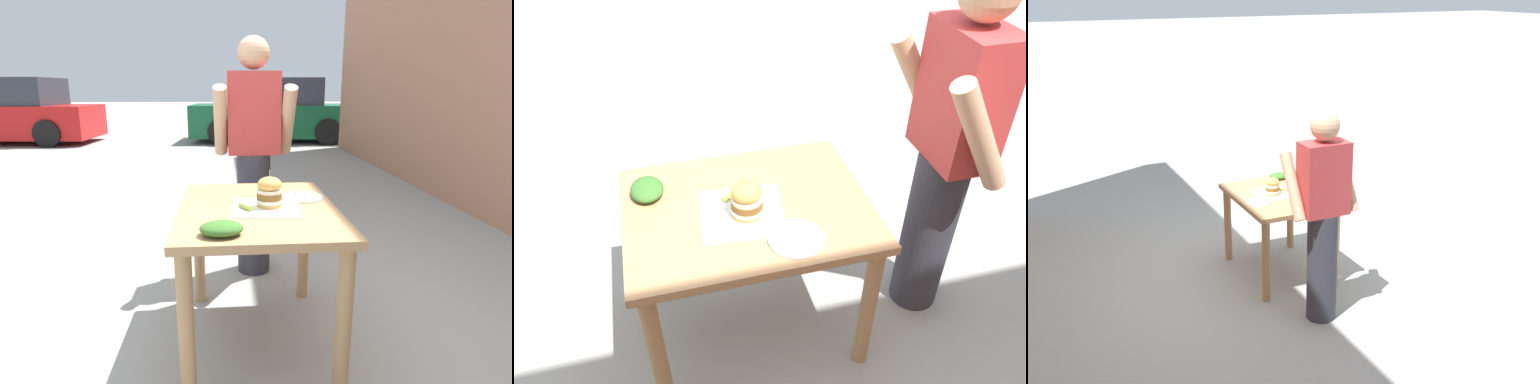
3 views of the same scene
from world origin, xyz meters
TOP-DOWN VIEW (x-y plane):
  - ground_plane at (0.00, 0.00)m, footprint 80.00×80.00m
  - patio_table at (0.00, 0.00)m, footprint 0.79×1.02m
  - serving_paper at (0.04, -0.03)m, footprint 0.37×0.37m
  - sandwich at (0.06, -0.01)m, footprint 0.13×0.13m
  - pickle_spear at (-0.06, -0.06)m, footprint 0.07×0.09m
  - side_plate_with_forks at (0.25, 0.14)m, footprint 0.22×0.22m
  - side_salad at (-0.18, -0.39)m, footprint 0.18×0.14m
  - diner_across_table at (0.04, 0.88)m, footprint 0.55×0.35m
  - parked_car_near_curb at (-5.48, 8.70)m, footprint 4.32×2.08m
  - parked_car_mid_block at (1.16, 8.59)m, footprint 4.33×2.12m

SIDE VIEW (x-z plane):
  - ground_plane at x=0.00m, z-range 0.00..0.00m
  - patio_table at x=0.00m, z-range 0.25..1.01m
  - parked_car_near_curb at x=-5.48m, z-range -0.08..1.52m
  - parked_car_mid_block at x=1.16m, z-range -0.08..1.52m
  - serving_paper at x=0.04m, z-range 0.77..0.77m
  - side_plate_with_forks at x=0.25m, z-range 0.76..0.78m
  - pickle_spear at x=-0.06m, z-range 0.77..0.80m
  - side_salad at x=-0.18m, z-range 0.77..0.83m
  - sandwich at x=0.06m, z-range 0.75..0.94m
  - diner_across_table at x=0.04m, z-range 0.04..1.73m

